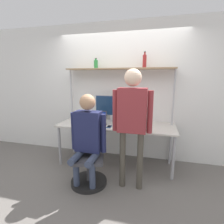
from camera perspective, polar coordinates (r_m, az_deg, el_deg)
ground_plane at (r=3.23m, az=-0.44°, el=-19.36°), size 12.00×12.00×0.00m
wall_back at (r=3.58m, az=2.92°, el=6.54°), size 8.00×0.06×2.70m
desk at (r=3.30m, az=1.35°, el=-5.15°), size 2.16×0.76×0.78m
shelf_unit at (r=3.37m, az=2.27°, el=10.45°), size 2.05×0.31×1.81m
monitor at (r=3.50m, az=-0.20°, el=1.81°), size 0.66×0.17×0.51m
laptop at (r=3.23m, az=-4.59°, el=-3.00°), size 0.29×0.26×0.26m
cell_phone at (r=3.11m, az=-0.93°, el=-4.79°), size 0.07×0.15×0.01m
office_chair at (r=2.90m, az=-7.56°, el=-17.08°), size 0.57×0.57×0.90m
person_seated at (r=2.64m, az=-8.01°, el=-6.89°), size 0.56×0.48×1.41m
person_standing at (r=2.47m, az=6.60°, el=-0.71°), size 0.57×0.24×1.76m
bottle_red at (r=3.32m, az=10.58°, el=16.06°), size 0.07×0.07×0.28m
bottle_green at (r=3.51m, az=-5.27°, el=15.31°), size 0.08×0.08×0.19m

